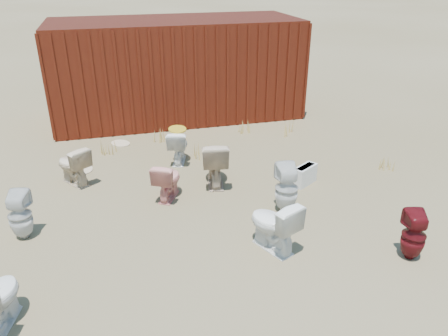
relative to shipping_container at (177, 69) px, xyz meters
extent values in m
plane|color=brown|center=(0.00, -5.20, -1.20)|extent=(100.00, 100.00, 0.00)
cube|color=#480F0C|center=(0.00, 0.00, 0.00)|extent=(6.00, 2.40, 2.40)
imported|color=#E48C84|center=(-0.92, -4.37, -0.87)|extent=(0.64, 0.75, 0.66)
imported|color=white|center=(0.27, -6.20, -0.81)|extent=(0.71, 0.88, 0.78)
imported|color=#5B0F14|center=(2.02, -6.89, -0.85)|extent=(0.39, 0.40, 0.71)
imported|color=silver|center=(-3.14, -5.00, -0.83)|extent=(0.39, 0.40, 0.73)
imported|color=beige|center=(-2.48, -3.41, -0.84)|extent=(0.74, 0.81, 0.72)
imported|color=#C4AB8F|center=(-0.03, -4.06, -0.78)|extent=(0.61, 0.89, 0.84)
imported|color=white|center=(-0.50, -2.96, -0.86)|extent=(0.56, 0.75, 0.68)
imported|color=silver|center=(0.84, -5.30, -0.79)|extent=(0.41, 0.42, 0.81)
ellipsoid|color=gold|center=(-0.50, -2.96, -0.50)|extent=(0.35, 0.43, 0.02)
cube|color=silver|center=(1.54, -4.51, -1.02)|extent=(0.53, 0.43, 0.35)
ellipsoid|color=beige|center=(-2.38, -2.86, -1.19)|extent=(0.49, 0.57, 0.02)
ellipsoid|color=beige|center=(-1.60, -1.70, -1.19)|extent=(0.57, 0.59, 0.02)
cone|color=tan|center=(-1.85, -2.26, -1.04)|extent=(0.36, 0.36, 0.31)
cone|color=tan|center=(0.00, -2.82, -1.05)|extent=(0.32, 0.32, 0.30)
cone|color=tan|center=(2.25, -2.15, -1.05)|extent=(0.36, 0.36, 0.31)
cone|color=tan|center=(-0.72, -1.70, -1.06)|extent=(0.30, 0.30, 0.27)
cone|color=tan|center=(1.32, -1.70, -1.07)|extent=(0.34, 0.34, 0.27)
cone|color=tan|center=(3.29, -4.40, -1.07)|extent=(0.28, 0.28, 0.26)
camera|label=1|loc=(-1.70, -10.93, 2.48)|focal=35.00mm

